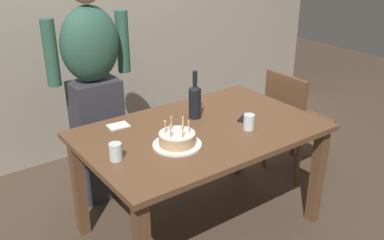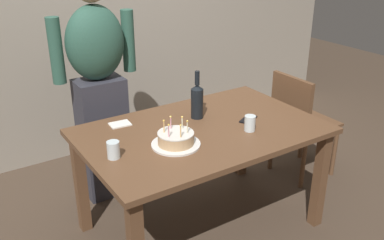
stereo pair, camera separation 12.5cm
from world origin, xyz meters
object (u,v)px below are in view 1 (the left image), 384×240
at_px(water_glass_far, 249,122).
at_px(wine_bottle, 195,100).
at_px(birthday_cake, 177,140).
at_px(dining_chair, 292,116).
at_px(person_man_bearded, 94,87).
at_px(water_glass_near, 116,152).
at_px(napkin_stack, 118,126).
at_px(cell_phone, 246,118).

relative_size(water_glass_far, wine_bottle, 0.31).
bearing_deg(wine_bottle, birthday_cake, -140.39).
relative_size(wine_bottle, dining_chair, 0.37).
distance_m(person_man_bearded, dining_chair, 1.56).
relative_size(water_glass_near, napkin_stack, 0.75).
relative_size(birthday_cake, napkin_stack, 2.20).
relative_size(wine_bottle, napkin_stack, 2.47).
xyz_separation_m(person_man_bearded, dining_chair, (1.40, -0.61, -0.36)).
distance_m(water_glass_far, wine_bottle, 0.39).
bearing_deg(birthday_cake, person_man_bearded, 97.34).
relative_size(birthday_cake, water_glass_near, 2.95).
height_order(wine_bottle, napkin_stack, wine_bottle).
relative_size(water_glass_near, wine_bottle, 0.30).
height_order(water_glass_near, wine_bottle, wine_bottle).
bearing_deg(cell_phone, person_man_bearded, 102.77).
xyz_separation_m(water_glass_far, person_man_bearded, (-0.60, 0.94, 0.08)).
relative_size(water_glass_far, napkin_stack, 0.76).
xyz_separation_m(birthday_cake, dining_chair, (1.28, 0.26, -0.26)).
height_order(water_glass_near, person_man_bearded, person_man_bearded).
height_order(wine_bottle, dining_chair, wine_bottle).
distance_m(water_glass_near, dining_chair, 1.68).
distance_m(water_glass_far, napkin_stack, 0.82).
relative_size(napkin_stack, person_man_bearded, 0.08).
height_order(water_glass_near, water_glass_far, water_glass_far).
distance_m(water_glass_near, cell_phone, 0.95).
bearing_deg(napkin_stack, water_glass_far, -39.04).
height_order(water_glass_near, cell_phone, water_glass_near).
xyz_separation_m(water_glass_near, person_man_bearded, (0.25, 0.81, 0.09)).
bearing_deg(dining_chair, cell_phone, 106.08).
distance_m(water_glass_near, person_man_bearded, 0.85).
height_order(water_glass_far, cell_phone, water_glass_far).
bearing_deg(dining_chair, water_glass_far, 112.62).
relative_size(water_glass_near, person_man_bearded, 0.06).
bearing_deg(birthday_cake, water_glass_far, -8.87).
distance_m(water_glass_far, person_man_bearded, 1.12).
relative_size(water_glass_far, person_man_bearded, 0.06).
bearing_deg(water_glass_near, birthday_cake, -9.07).
bearing_deg(water_glass_near, cell_phone, -0.17).
xyz_separation_m(water_glass_near, napkin_stack, (0.21, 0.38, -0.04)).
relative_size(water_glass_near, water_glass_far, 0.99).
xyz_separation_m(birthday_cake, water_glass_far, (0.49, -0.08, 0.01)).
xyz_separation_m(water_glass_far, napkin_stack, (-0.64, 0.52, -0.05)).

